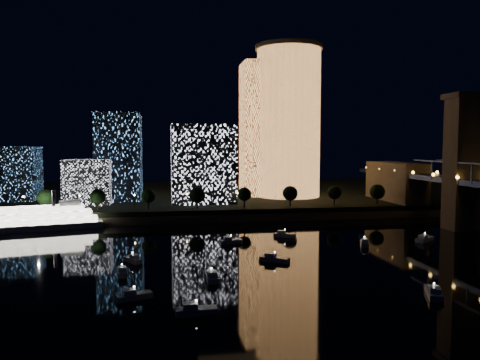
% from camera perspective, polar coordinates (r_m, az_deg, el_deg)
% --- Properties ---
extents(ground, '(520.00, 520.00, 0.00)m').
position_cam_1_polar(ground, '(118.88, 12.88, -11.08)').
color(ground, black).
rests_on(ground, ground).
extents(far_bank, '(420.00, 160.00, 5.00)m').
position_cam_1_polar(far_bank, '(271.12, 0.02, -1.80)').
color(far_bank, black).
rests_on(far_bank, ground).
extents(seawall, '(420.00, 6.00, 3.00)m').
position_cam_1_polar(seawall, '(195.32, 3.74, -4.49)').
color(seawall, '#6B5E4C').
rests_on(seawall, ground).
extents(tower_cylindrical, '(34.00, 34.00, 76.00)m').
position_cam_1_polar(tower_cylindrical, '(240.57, 5.92, 7.09)').
color(tower_cylindrical, '#ED954B').
rests_on(tower_cylindrical, far_bank).
extents(tower_rectangular, '(21.52, 21.52, 68.46)m').
position_cam_1_polar(tower_rectangular, '(244.75, 2.78, 6.15)').
color(tower_rectangular, '#ED954B').
rests_on(tower_rectangular, far_bank).
extents(midrise_blocks, '(110.22, 43.81, 41.33)m').
position_cam_1_polar(midrise_blocks, '(225.03, -12.94, 1.87)').
color(midrise_blocks, white).
rests_on(midrise_blocks, far_bank).
extents(riverboat, '(50.19, 20.44, 14.83)m').
position_cam_1_polar(riverboat, '(189.16, -24.12, -4.44)').
color(riverboat, silver).
rests_on(riverboat, ground).
extents(motorboats, '(105.43, 72.43, 2.78)m').
position_cam_1_polar(motorboats, '(125.27, 8.11, -9.84)').
color(motorboats, silver).
rests_on(motorboats, ground).
extents(esplanade_trees, '(166.32, 6.80, 8.90)m').
position_cam_1_polar(esplanade_trees, '(195.71, -4.82, -1.83)').
color(esplanade_trees, black).
rests_on(esplanade_trees, far_bank).
extents(street_lamps, '(132.70, 0.70, 5.65)m').
position_cam_1_polar(street_lamps, '(201.48, -6.50, -2.08)').
color(street_lamps, black).
rests_on(street_lamps, far_bank).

